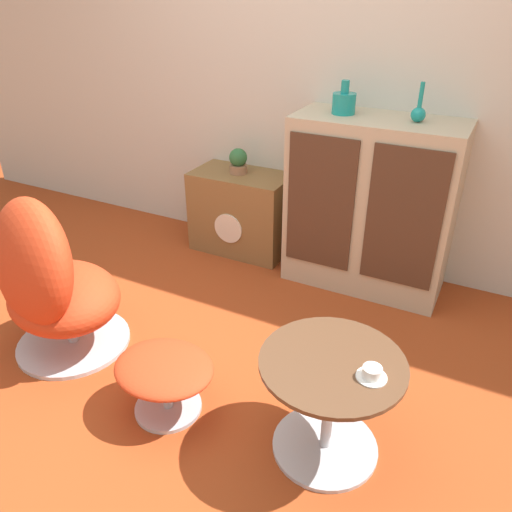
% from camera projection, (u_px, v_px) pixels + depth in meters
% --- Properties ---
extents(ground_plane, '(12.00, 12.00, 0.00)m').
position_uv_depth(ground_plane, '(175.00, 386.00, 2.43)').
color(ground_plane, '#9E3D19').
extents(wall_back, '(6.40, 0.06, 2.60)m').
position_uv_depth(wall_back, '(313.00, 61.00, 3.07)').
color(wall_back, beige).
rests_on(wall_back, ground_plane).
extents(sideboard, '(0.97, 0.46, 1.06)m').
position_uv_depth(sideboard, '(370.00, 206.00, 3.03)').
color(sideboard, tan).
rests_on(sideboard, ground_plane).
extents(tv_console, '(0.68, 0.39, 0.57)m').
position_uv_depth(tv_console, '(242.00, 212.00, 3.55)').
color(tv_console, brown).
rests_on(tv_console, ground_plane).
extents(egg_chair, '(0.77, 0.74, 0.89)m').
position_uv_depth(egg_chair, '(49.00, 283.00, 2.48)').
color(egg_chair, '#B7B7BC').
rests_on(egg_chair, ground_plane).
extents(ottoman, '(0.46, 0.39, 0.29)m').
position_uv_depth(ottoman, '(164.00, 373.00, 2.20)').
color(ottoman, '#B7B7BC').
rests_on(ottoman, ground_plane).
extents(coffee_table, '(0.57, 0.57, 0.47)m').
position_uv_depth(coffee_table, '(329.00, 399.00, 1.98)').
color(coffee_table, '#B7B7BC').
rests_on(coffee_table, ground_plane).
extents(vase_leftmost, '(0.13, 0.13, 0.19)m').
position_uv_depth(vase_leftmost, '(344.00, 102.00, 2.84)').
color(vase_leftmost, teal).
rests_on(vase_leftmost, sideboard).
extents(vase_inner_left, '(0.08, 0.08, 0.21)m').
position_uv_depth(vase_inner_left, '(419.00, 112.00, 2.68)').
color(vase_inner_left, teal).
rests_on(vase_inner_left, sideboard).
extents(potted_plant, '(0.12, 0.12, 0.17)m').
position_uv_depth(potted_plant, '(238.00, 161.00, 3.38)').
color(potted_plant, '#996B4C').
rests_on(potted_plant, tv_console).
extents(teacup, '(0.11, 0.11, 0.05)m').
position_uv_depth(teacup, '(372.00, 374.00, 1.79)').
color(teacup, white).
rests_on(teacup, coffee_table).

